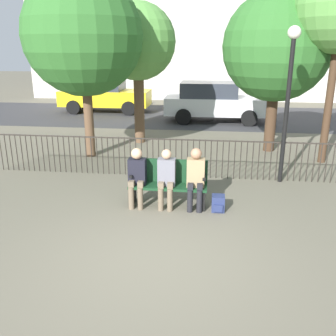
# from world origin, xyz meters

# --- Properties ---
(ground_plane) EXTENTS (80.00, 80.00, 0.00)m
(ground_plane) POSITION_xyz_m (0.00, 0.00, 0.00)
(ground_plane) COLOR #605B4C
(park_bench) EXTENTS (1.53, 0.45, 0.92)m
(park_bench) POSITION_xyz_m (0.00, 2.07, 0.49)
(park_bench) COLOR #14381E
(park_bench) RESTS_ON ground
(seated_person_0) EXTENTS (0.34, 0.39, 1.18)m
(seated_person_0) POSITION_xyz_m (-0.61, 1.94, 0.67)
(seated_person_0) COLOR brown
(seated_person_0) RESTS_ON ground
(seated_person_1) EXTENTS (0.34, 0.39, 1.18)m
(seated_person_1) POSITION_xyz_m (-0.03, 1.94, 0.66)
(seated_person_1) COLOR brown
(seated_person_1) RESTS_ON ground
(seated_person_2) EXTENTS (0.34, 0.39, 1.22)m
(seated_person_2) POSITION_xyz_m (0.54, 1.95, 0.68)
(seated_person_2) COLOR black
(seated_person_2) RESTS_ON ground
(backpack) EXTENTS (0.25, 0.28, 0.32)m
(backpack) POSITION_xyz_m (0.99, 1.87, 0.16)
(backpack) COLOR navy
(backpack) RESTS_ON ground
(fence_railing) EXTENTS (9.01, 0.03, 0.95)m
(fence_railing) POSITION_xyz_m (-0.02, 3.77, 0.56)
(fence_railing) COLOR #2D2823
(fence_railing) RESTS_ON ground
(tree_0) EXTENTS (2.35, 2.35, 4.35)m
(tree_0) POSITION_xyz_m (-1.54, 7.07, 3.13)
(tree_0) COLOR brown
(tree_0) RESTS_ON ground
(tree_2) EXTENTS (3.18, 3.18, 4.90)m
(tree_2) POSITION_xyz_m (-2.65, 5.28, 3.30)
(tree_2) COLOR brown
(tree_2) RESTS_ON ground
(tree_3) EXTENTS (3.07, 3.07, 4.56)m
(tree_3) POSITION_xyz_m (2.56, 6.49, 3.01)
(tree_3) COLOR #422D1E
(tree_3) RESTS_ON ground
(lamp_post) EXTENTS (0.28, 0.28, 3.46)m
(lamp_post) POSITION_xyz_m (2.46, 3.72, 2.31)
(lamp_post) COLOR black
(lamp_post) RESTS_ON ground
(street_surface) EXTENTS (24.00, 6.00, 0.01)m
(street_surface) POSITION_xyz_m (0.00, 12.00, 0.00)
(street_surface) COLOR #333335
(street_surface) RESTS_ON ground
(parked_car_0) EXTENTS (4.20, 1.94, 1.62)m
(parked_car_0) POSITION_xyz_m (0.87, 10.93, 0.84)
(parked_car_0) COLOR silver
(parked_car_0) RESTS_ON ground
(parked_car_1) EXTENTS (4.20, 1.94, 1.62)m
(parked_car_1) POSITION_xyz_m (-4.37, 12.71, 0.84)
(parked_car_1) COLOR yellow
(parked_car_1) RESTS_ON ground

